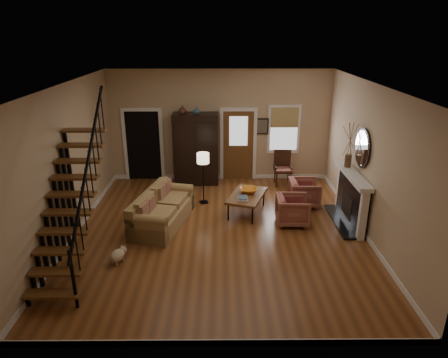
{
  "coord_description": "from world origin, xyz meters",
  "views": [
    {
      "loc": [
        0.04,
        -8.09,
        4.37
      ],
      "look_at": [
        0.1,
        0.4,
        1.15
      ],
      "focal_mm": 32.0,
      "sensor_mm": 36.0,
      "label": 1
    }
  ],
  "objects_px": {
    "armchair_left": "(293,210)",
    "armoire": "(196,149)",
    "floor_lamp": "(203,178)",
    "sofa": "(163,209)",
    "armchair_right": "(304,193)",
    "side_chair": "(283,168)",
    "coffee_table": "(247,204)"
  },
  "relations": [
    {
      "from": "coffee_table",
      "to": "floor_lamp",
      "type": "distance_m",
      "value": 1.34
    },
    {
      "from": "armoire",
      "to": "coffee_table",
      "type": "bearing_deg",
      "value": -56.99
    },
    {
      "from": "coffee_table",
      "to": "floor_lamp",
      "type": "bearing_deg",
      "value": 150.83
    },
    {
      "from": "armchair_right",
      "to": "side_chair",
      "type": "relative_size",
      "value": 0.76
    },
    {
      "from": "armchair_left",
      "to": "armoire",
      "type": "bearing_deg",
      "value": 43.65
    },
    {
      "from": "sofa",
      "to": "armchair_left",
      "type": "bearing_deg",
      "value": 13.79
    },
    {
      "from": "sofa",
      "to": "armchair_right",
      "type": "xyz_separation_m",
      "value": [
        3.54,
        1.07,
        -0.04
      ]
    },
    {
      "from": "armoire",
      "to": "side_chair",
      "type": "relative_size",
      "value": 2.06
    },
    {
      "from": "armchair_left",
      "to": "armchair_right",
      "type": "xyz_separation_m",
      "value": [
        0.48,
        1.04,
        0.01
      ]
    },
    {
      "from": "armchair_left",
      "to": "armchair_right",
      "type": "distance_m",
      "value": 1.15
    },
    {
      "from": "side_chair",
      "to": "armoire",
      "type": "bearing_deg",
      "value": 175.52
    },
    {
      "from": "sofa",
      "to": "side_chair",
      "type": "xyz_separation_m",
      "value": [
        3.19,
        2.54,
        0.12
      ]
    },
    {
      "from": "side_chair",
      "to": "armchair_right",
      "type": "bearing_deg",
      "value": -76.59
    },
    {
      "from": "armoire",
      "to": "armchair_right",
      "type": "relative_size",
      "value": 2.72
    },
    {
      "from": "coffee_table",
      "to": "armchair_left",
      "type": "xyz_separation_m",
      "value": [
        1.05,
        -0.6,
        0.1
      ]
    },
    {
      "from": "armchair_left",
      "to": "side_chair",
      "type": "height_order",
      "value": "side_chair"
    },
    {
      "from": "coffee_table",
      "to": "side_chair",
      "type": "relative_size",
      "value": 1.27
    },
    {
      "from": "floor_lamp",
      "to": "armchair_left",
      "type": "bearing_deg",
      "value": -29.4
    },
    {
      "from": "floor_lamp",
      "to": "coffee_table",
      "type": "bearing_deg",
      "value": -29.17
    },
    {
      "from": "armchair_left",
      "to": "floor_lamp",
      "type": "xyz_separation_m",
      "value": [
        -2.15,
        1.21,
        0.35
      ]
    },
    {
      "from": "coffee_table",
      "to": "side_chair",
      "type": "distance_m",
      "value": 2.26
    },
    {
      "from": "armchair_right",
      "to": "floor_lamp",
      "type": "height_order",
      "value": "floor_lamp"
    },
    {
      "from": "armchair_right",
      "to": "side_chair",
      "type": "height_order",
      "value": "side_chair"
    },
    {
      "from": "armchair_left",
      "to": "armchair_right",
      "type": "bearing_deg",
      "value": -22.77
    },
    {
      "from": "armoire",
      "to": "armchair_right",
      "type": "height_order",
      "value": "armoire"
    },
    {
      "from": "armoire",
      "to": "armchair_left",
      "type": "height_order",
      "value": "armoire"
    },
    {
      "from": "armchair_right",
      "to": "armoire",
      "type": "bearing_deg",
      "value": 61.48
    },
    {
      "from": "floor_lamp",
      "to": "side_chair",
      "type": "xyz_separation_m",
      "value": [
        2.28,
        1.3,
        -0.18
      ]
    },
    {
      "from": "sofa",
      "to": "floor_lamp",
      "type": "height_order",
      "value": "floor_lamp"
    },
    {
      "from": "armchair_left",
      "to": "floor_lamp",
      "type": "bearing_deg",
      "value": 62.48
    },
    {
      "from": "sofa",
      "to": "armchair_right",
      "type": "relative_size",
      "value": 2.72
    },
    {
      "from": "coffee_table",
      "to": "armoire",
      "type": "bearing_deg",
      "value": 123.01
    }
  ]
}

